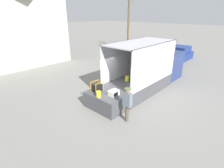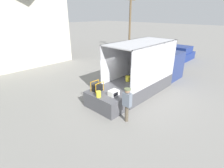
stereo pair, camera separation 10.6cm
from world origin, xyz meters
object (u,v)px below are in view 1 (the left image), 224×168
microwave (114,93)px  worker_person (127,101)px  portable_generator (97,87)px  orange_bucket (99,94)px  box_truck (152,72)px  pickup_truck_blue (177,55)px  utility_pole (128,23)px

microwave → worker_person: bearing=-106.2°
worker_person → microwave: bearing=73.8°
portable_generator → worker_person: worker_person is taller
orange_bucket → portable_generator: bearing=51.7°
box_truck → pickup_truck_blue: box_truck is taller
microwave → orange_bucket: size_ratio=1.66×
worker_person → pickup_truck_blue: 13.93m
box_truck → worker_person: box_truck is taller
box_truck → utility_pole: (8.96, 9.24, 2.83)m
microwave → portable_generator: size_ratio=0.87×
pickup_truck_blue → utility_pole: size_ratio=0.67×
microwave → portable_generator: (-0.20, 1.09, 0.07)m
box_truck → microwave: size_ratio=13.61×
portable_generator → pickup_truck_blue: 13.43m
portable_generator → utility_pole: utility_pole is taller
portable_generator → worker_person: bearing=-93.8°
orange_bucket → utility_pole: bearing=32.5°
microwave → pickup_truck_blue: (13.18, 2.06, -0.44)m
worker_person → pickup_truck_blue: size_ratio=0.37×
worker_person → pickup_truck_blue: bearing=13.6°
orange_bucket → worker_person: (0.35, -1.68, 0.04)m
portable_generator → pickup_truck_blue: (13.38, 0.98, -0.51)m
orange_bucket → pickup_truck_blue: size_ratio=0.07×
pickup_truck_blue → portable_generator: bearing=-175.8°
portable_generator → utility_pole: (14.02, 8.62, 2.65)m
microwave → orange_bucket: (-0.70, 0.46, 0.02)m
box_truck → portable_generator: box_truck is taller
box_truck → pickup_truck_blue: size_ratio=1.53×
portable_generator → orange_bucket: portable_generator is taller
portable_generator → orange_bucket: 0.80m
orange_bucket → utility_pole: utility_pole is taller
box_truck → utility_pole: utility_pole is taller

